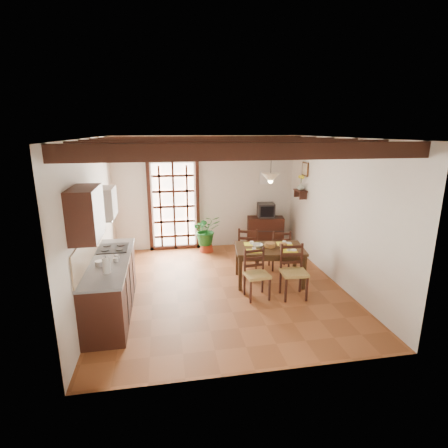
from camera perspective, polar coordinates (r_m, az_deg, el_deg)
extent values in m
plane|color=brown|center=(6.84, -0.25, -10.26)|extent=(5.00, 5.00, 0.00)
cube|color=silver|center=(8.79, -3.02, 5.07)|extent=(4.50, 0.02, 2.80)
cube|color=silver|center=(4.04, 5.77, -7.24)|extent=(4.50, 0.02, 2.80)
cube|color=silver|center=(6.39, -20.56, 0.29)|extent=(0.02, 5.00, 2.80)
cube|color=silver|center=(7.09, 17.98, 1.90)|extent=(0.02, 5.00, 2.80)
cube|color=white|center=(6.18, -0.28, 13.91)|extent=(4.50, 5.00, 0.02)
cube|color=black|center=(4.13, 4.73, 11.73)|extent=(4.50, 0.14, 0.20)
cube|color=black|center=(4.94, 2.23, 12.32)|extent=(4.50, 0.14, 0.20)
cube|color=black|center=(5.77, 0.44, 12.73)|extent=(4.50, 0.14, 0.20)
cube|color=black|center=(6.60, -0.91, 13.03)|extent=(4.50, 0.14, 0.20)
cube|color=black|center=(7.43, -1.96, 13.26)|extent=(4.50, 0.14, 0.20)
cube|color=black|center=(8.26, -2.80, 13.44)|extent=(4.50, 0.14, 0.20)
cube|color=white|center=(8.78, -8.18, 2.93)|extent=(1.01, 0.02, 2.11)
cube|color=black|center=(8.56, -8.46, 10.34)|extent=(1.26, 0.10, 0.08)
cube|color=black|center=(8.73, -12.05, 2.68)|extent=(0.08, 0.10, 2.28)
cube|color=black|center=(8.76, -4.31, 3.02)|extent=(0.08, 0.10, 2.28)
cube|color=black|center=(8.71, -8.17, 2.83)|extent=(1.01, 0.03, 2.02)
cube|color=black|center=(6.10, -17.90, -9.77)|extent=(0.60, 2.20, 0.88)
cube|color=slate|center=(5.92, -18.26, -5.72)|extent=(0.64, 2.25, 0.04)
cube|color=tan|center=(5.90, -21.18, -3.71)|extent=(0.02, 2.20, 0.50)
cube|color=black|center=(5.02, -21.63, 1.61)|extent=(0.35, 0.80, 0.70)
cube|color=white|center=(6.24, -19.13, 3.37)|extent=(0.38, 0.60, 0.50)
cube|color=silver|center=(6.29, -18.92, 0.96)|extent=(0.32, 0.55, 0.04)
cube|color=black|center=(6.43, -17.62, -3.79)|extent=(0.50, 0.55, 0.02)
cylinder|color=white|center=(5.36, -18.63, -6.47)|extent=(0.11, 0.11, 0.24)
cylinder|color=silver|center=(5.69, -19.64, -6.17)|extent=(0.14, 0.14, 0.10)
cube|color=#352111|center=(6.88, 7.46, -3.99)|extent=(1.42, 1.02, 0.05)
cube|color=#352111|center=(6.90, 7.44, -4.55)|extent=(1.28, 0.92, 0.09)
cube|color=#352111|center=(7.46, 11.50, -5.56)|extent=(0.07, 0.07, 0.67)
cube|color=#352111|center=(7.27, 2.18, -5.80)|extent=(0.07, 0.07, 0.67)
cube|color=#352111|center=(6.80, 12.93, -7.73)|extent=(0.07, 0.07, 0.67)
cube|color=#352111|center=(6.60, 2.66, -8.07)|extent=(0.07, 0.07, 0.67)
cube|color=#AE904A|center=(6.29, 5.42, -8.28)|extent=(0.45, 0.43, 0.05)
cube|color=black|center=(6.35, 4.93, -5.85)|extent=(0.41, 0.08, 0.45)
cube|color=black|center=(6.38, 5.37, -10.09)|extent=(0.43, 0.41, 0.44)
cube|color=#AE904A|center=(6.39, 11.35, -7.79)|extent=(0.46, 0.45, 0.05)
cube|color=black|center=(6.46, 10.97, -5.20)|extent=(0.44, 0.06, 0.48)
cube|color=black|center=(6.49, 11.24, -9.71)|extent=(0.44, 0.42, 0.47)
cube|color=#AE904A|center=(7.55, 4.08, -3.95)|extent=(0.56, 0.55, 0.05)
cube|color=black|center=(7.31, 3.92, -2.62)|extent=(0.42, 0.20, 0.48)
cube|color=black|center=(7.63, 4.05, -5.61)|extent=(0.53, 0.52, 0.47)
cube|color=#AE904A|center=(7.66, 9.00, -4.06)|extent=(0.43, 0.41, 0.05)
cube|color=black|center=(7.44, 9.41, -2.85)|extent=(0.41, 0.06, 0.45)
cube|color=black|center=(7.73, 8.94, -5.59)|extent=(0.41, 0.39, 0.44)
cube|color=yellow|center=(6.61, 5.25, -4.87)|extent=(0.30, 0.23, 0.01)
cube|color=yellow|center=(6.81, 10.64, -4.48)|extent=(0.30, 0.23, 0.01)
cube|color=yellow|center=(6.99, 4.37, -3.73)|extent=(0.30, 0.23, 0.01)
cube|color=yellow|center=(7.17, 9.49, -3.40)|extent=(0.30, 0.23, 0.01)
cylinder|color=olive|center=(6.87, 7.47, -3.74)|extent=(0.21, 0.21, 0.08)
imported|color=white|center=(6.87, 5.47, -3.50)|extent=(0.22, 0.22, 0.05)
cube|color=black|center=(9.06, 6.74, -1.29)|extent=(0.97, 0.57, 0.78)
cube|color=black|center=(8.91, 6.85, 2.28)|extent=(0.45, 0.42, 0.35)
cube|color=black|center=(8.74, 7.20, 2.01)|extent=(0.33, 0.06, 0.27)
cube|color=white|center=(9.01, 6.55, 7.50)|extent=(0.25, 0.03, 0.32)
cone|color=maroon|center=(8.72, -2.87, -3.78)|extent=(0.35, 0.35, 0.21)
imported|color=#144C19|center=(8.58, -2.91, -0.87)|extent=(1.87, 1.64, 1.94)
cube|color=black|center=(8.43, 12.39, 5.35)|extent=(0.20, 0.42, 0.03)
cube|color=black|center=(8.29, 12.80, 4.54)|extent=(0.18, 0.03, 0.18)
cube|color=black|center=(8.60, 11.93, 4.96)|extent=(0.18, 0.03, 0.18)
imported|color=#B2BFB2|center=(8.42, 12.43, 6.02)|extent=(0.15, 0.15, 0.15)
sphere|color=yellow|center=(8.39, 12.51, 7.44)|extent=(0.14, 0.14, 0.14)
cylinder|color=#144C19|center=(8.41, 12.45, 6.43)|extent=(0.01, 0.01, 0.28)
cube|color=brown|center=(8.40, 13.13, 8.72)|extent=(0.03, 0.32, 0.32)
cube|color=#C3B292|center=(8.39, 13.03, 8.72)|extent=(0.01, 0.26, 0.26)
cylinder|color=black|center=(6.62, 7.73, 10.83)|extent=(0.01, 0.01, 0.70)
cone|color=#FFF3CD|center=(6.66, 7.62, 7.65)|extent=(0.36, 0.36, 0.14)
sphere|color=#FFD88C|center=(6.67, 7.59, 6.97)|extent=(0.09, 0.09, 0.09)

